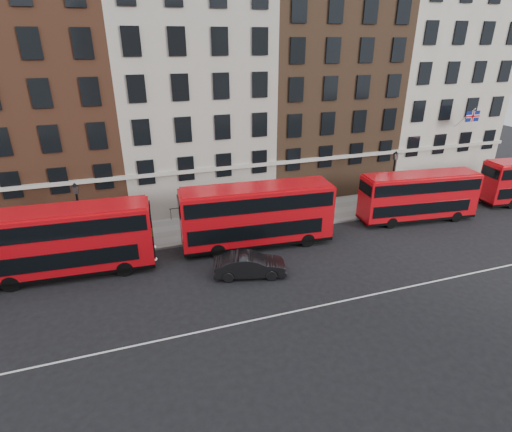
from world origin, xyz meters
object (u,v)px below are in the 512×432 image
object	(u,v)px
car_front	(250,265)
traffic_light	(465,179)
bus_d	(418,196)
bus_b	(62,241)
bus_c	(256,214)

from	to	relation	value
car_front	traffic_light	bearing A→B (deg)	-62.29
bus_d	car_front	bearing A→B (deg)	-159.97
bus_b	car_front	bearing A→B (deg)	-15.99
bus_b	bus_c	size ratio (longest dim) A/B	0.99
traffic_light	bus_c	bearing A→B (deg)	-175.24
car_front	traffic_light	world-z (taller)	traffic_light
bus_b	traffic_light	distance (m)	33.90
traffic_light	bus_b	bearing A→B (deg)	-177.06
bus_c	bus_d	xyz separation A→B (m)	(14.26, 0.00, -0.27)
bus_c	traffic_light	distance (m)	20.94
bus_c	bus_d	distance (m)	14.26
traffic_light	bus_d	bearing A→B (deg)	-165.27
traffic_light	car_front	bearing A→B (deg)	-166.00
bus_b	traffic_light	size ratio (longest dim) A/B	3.40
bus_c	traffic_light	xyz separation A→B (m)	(20.86, 1.74, -0.05)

